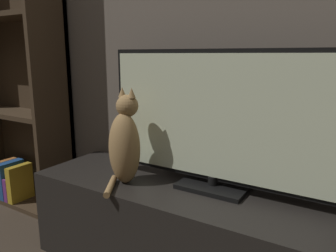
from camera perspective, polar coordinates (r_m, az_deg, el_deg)
tv_stand at (r=1.57m, az=3.13°, el=-18.14°), size 1.51×0.45×0.43m
tv at (r=1.40m, az=8.21°, el=0.89°), size 1.04×0.18×0.61m
cat at (r=1.50m, az=-7.47°, el=-3.01°), size 0.16×0.27×0.44m
bookshelf at (r=2.42m, az=-24.74°, el=7.24°), size 0.79×0.28×1.87m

